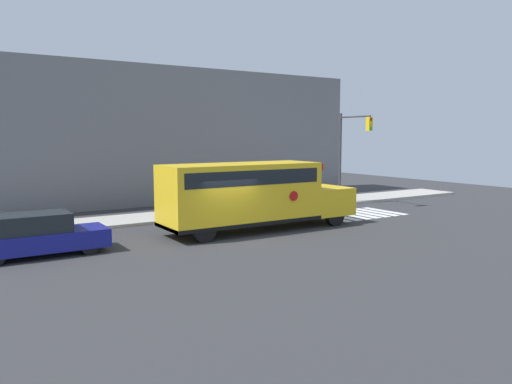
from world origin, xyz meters
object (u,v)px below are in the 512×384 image
school_bus (251,193)px  stop_sign (319,178)px  parked_car (37,235)px  traffic_light (349,146)px

school_bus → stop_sign: 9.23m
parked_car → school_bus: bearing=-0.6°
stop_sign → traffic_light: traffic_light is taller
parked_car → traffic_light: size_ratio=0.82×
parked_car → stop_sign: 17.59m
stop_sign → traffic_light: bearing=-36.0°
stop_sign → traffic_light: size_ratio=0.47×
parked_car → stop_sign: stop_sign is taller
stop_sign → school_bus: bearing=-149.2°
parked_car → traffic_light: 18.97m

